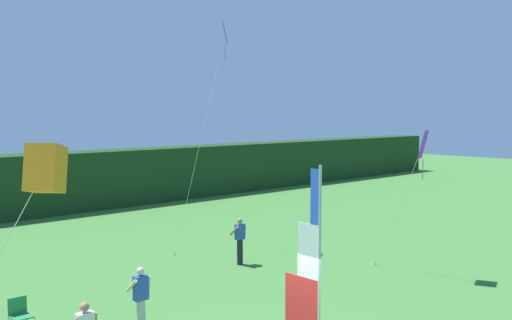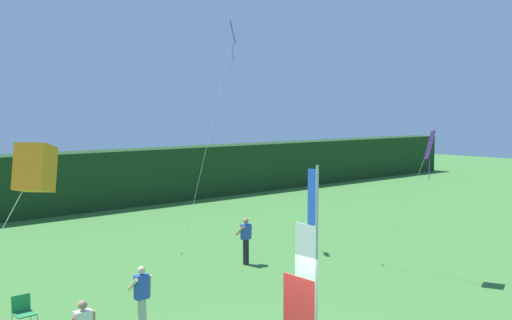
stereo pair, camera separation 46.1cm
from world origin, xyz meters
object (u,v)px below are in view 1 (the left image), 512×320
Objects in this scene: kite_blue_diamond_1 at (223,44)px; kite_purple_diamond_3 at (422,149)px; folding_chair at (20,313)px; person_mid_field at (141,298)px; kite_orange_box_0 at (45,170)px; person_far_left at (240,240)px; banner_flag at (309,272)px.

kite_blue_diamond_1 is 1.86× the size of kite_purple_diamond_3.
folding_chair is 13.27m from kite_blue_diamond_1.
kite_orange_box_0 reaches higher than person_mid_field.
person_far_left reaches higher than folding_chair.
person_far_left is at bearing -118.68° from kite_blue_diamond_1.
kite_purple_diamond_3 is (11.90, -4.21, 3.86)m from folding_chair.
kite_orange_box_0 is (-5.80, -0.09, 2.62)m from banner_flag.
person_far_left is at bearing 7.62° from folding_chair.
banner_flag is 6.37m from kite_orange_box_0.
banner_flag is 2.64× the size of person_mid_field.
banner_flag is 0.90× the size of kite_purple_diamond_3.
banner_flag is 4.72m from person_mid_field.
kite_orange_box_0 is at bearing -143.86° from person_far_left.
person_mid_field is 7.20m from kite_orange_box_0.
kite_orange_box_0 is at bearing -139.03° from kite_blue_diamond_1.
kite_blue_diamond_1 is at bearing 21.27° from folding_chair.
person_far_left is at bearing 58.38° from banner_flag.
banner_flag reaches higher than person_mid_field.
person_far_left is (6.22, 3.26, 0.02)m from person_mid_field.
person_mid_field is 3.12m from folding_chair.
person_mid_field is 0.18× the size of kite_blue_diamond_1.
kite_blue_diamond_1 is (6.14, 10.28, 6.21)m from banner_flag.
person_mid_field is at bearing 110.26° from banner_flag.
kite_blue_diamond_1 is 9.22m from kite_purple_diamond_3.
person_mid_field is 0.33× the size of kite_orange_box_0.
kite_orange_box_0 is 1.03× the size of kite_purple_diamond_3.
kite_blue_diamond_1 is (9.97, 3.88, 7.85)m from folding_chair.
person_far_left is 1.94× the size of folding_chair.
kite_orange_box_0 reaches higher than banner_flag.
kite_purple_diamond_3 is (1.93, -8.09, -4.00)m from kite_blue_diamond_1.
kite_purple_diamond_3 is (3.44, -5.34, 3.44)m from person_far_left.
person_far_left is at bearing 36.14° from kite_orange_box_0.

